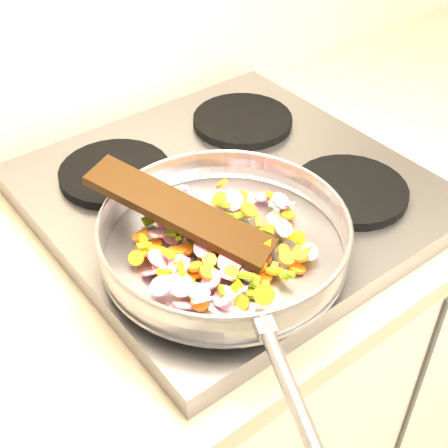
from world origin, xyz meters
TOP-DOWN VIEW (x-y plane):
  - base_cabinet at (0.00, 1.67)m, footprint 3.00×0.65m
  - cooktop at (-0.70, 1.67)m, footprint 0.60×0.60m
  - grate_fl at (-0.84, 1.52)m, footprint 0.19×0.19m
  - grate_fr at (-0.56, 1.52)m, footprint 0.19×0.19m
  - grate_bl at (-0.84, 1.81)m, footprint 0.19×0.19m
  - grate_br at (-0.56, 1.81)m, footprint 0.19×0.19m
  - saute_pan at (-0.82, 1.53)m, footprint 0.40×0.54m
  - vegetable_heap at (-0.83, 1.53)m, footprint 0.29×0.28m
  - wooden_spatula at (-0.85, 1.58)m, footprint 0.18×0.28m

SIDE VIEW (x-z plane):
  - base_cabinet at x=0.00m, z-range 0.00..0.86m
  - cooktop at x=-0.70m, z-range 0.90..0.94m
  - grate_fl at x=-0.84m, z-range 0.94..0.96m
  - grate_fr at x=-0.56m, z-range 0.94..0.96m
  - grate_bl at x=-0.84m, z-range 0.94..0.96m
  - grate_br at x=-0.56m, z-range 0.94..0.96m
  - vegetable_heap at x=-0.83m, z-range 0.95..1.00m
  - saute_pan at x=-0.82m, z-range 0.96..1.02m
  - wooden_spatula at x=-0.85m, z-range 0.97..1.05m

